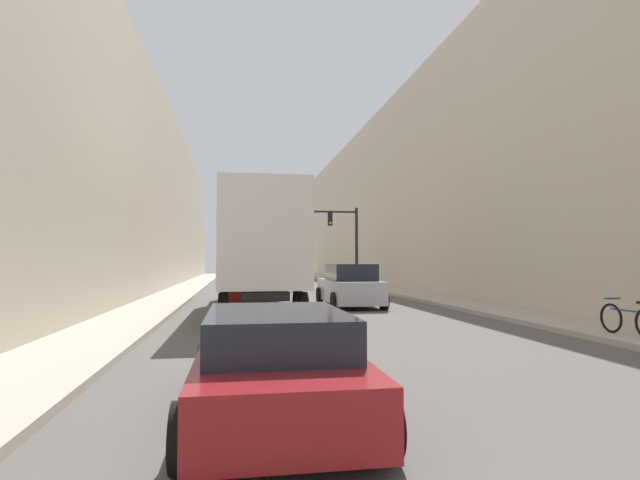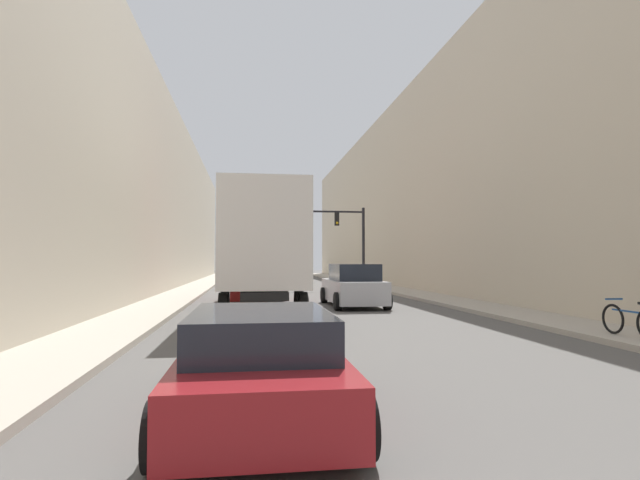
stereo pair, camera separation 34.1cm
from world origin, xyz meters
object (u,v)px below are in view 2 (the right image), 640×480
traffic_signal_gantry (344,232)px  suv_car (353,286)px  sedan_car (260,363)px  parked_bicycle (630,321)px  semi_truck (260,249)px

traffic_signal_gantry → suv_car: bearing=-99.1°
sedan_car → parked_bicycle: (8.56, 4.08, -0.10)m
suv_car → traffic_signal_gantry: size_ratio=0.85×
sedan_car → traffic_signal_gantry: (6.30, 27.46, 3.25)m
sedan_car → semi_truck: bearing=88.8°
sedan_car → suv_car: size_ratio=0.93×
suv_car → parked_bicycle: suv_car is taller
parked_bicycle → semi_truck: bearing=132.4°
sedan_car → traffic_signal_gantry: size_ratio=0.79×
semi_truck → suv_car: 4.38m
semi_truck → sedan_car: 13.26m
semi_truck → traffic_signal_gantry: 15.61m
sedan_car → traffic_signal_gantry: 28.36m
suv_car → traffic_signal_gantry: traffic_signal_gantry is taller
semi_truck → traffic_signal_gantry: traffic_signal_gantry is taller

